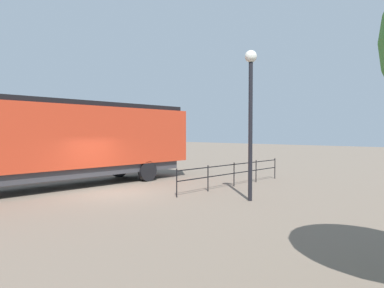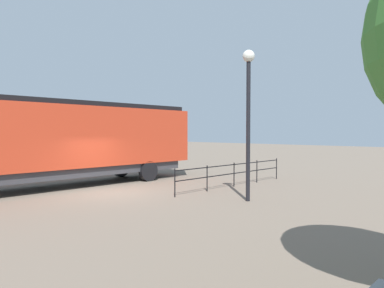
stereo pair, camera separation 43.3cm
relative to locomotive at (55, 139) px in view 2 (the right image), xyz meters
name	(u,v)px [view 2 (the right image)]	position (x,y,z in m)	size (l,w,h in m)	color
ground_plane	(112,193)	(3.15, 1.15, -2.34)	(120.00, 120.00, 0.00)	#756656
locomotive	(55,139)	(0.00, 0.00, 0.00)	(2.96, 16.01, 4.18)	red
lamp_post	(248,99)	(8.48, 3.88, 1.61)	(0.47, 0.47, 5.84)	black
platform_fence	(234,171)	(5.87, 6.37, -1.58)	(0.05, 7.96, 1.18)	black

